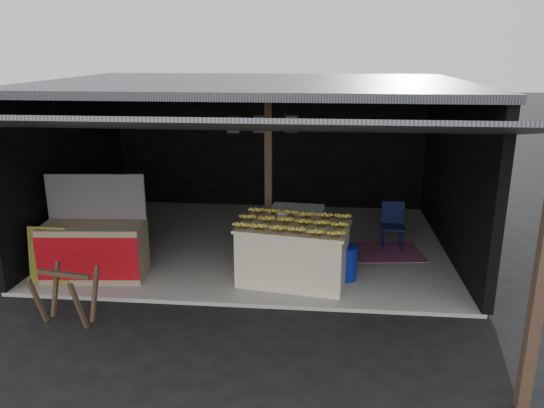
# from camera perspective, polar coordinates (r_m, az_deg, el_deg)

# --- Properties ---
(ground) EXTENTS (80.00, 80.00, 0.00)m
(ground) POSITION_cam_1_polar(r_m,az_deg,el_deg) (7.72, -4.10, -11.01)
(ground) COLOR black
(ground) RESTS_ON ground
(concrete_slab) EXTENTS (7.00, 5.00, 0.06)m
(concrete_slab) POSITION_cam_1_polar(r_m,az_deg,el_deg) (9.97, -1.73, -4.26)
(concrete_slab) COLOR gray
(concrete_slab) RESTS_ON ground
(shophouse) EXTENTS (7.40, 7.29, 3.02)m
(shophouse) POSITION_cam_1_polar(r_m,az_deg,el_deg) (9.75, -1.59, 7.86)
(shophouse) COLOR black
(shophouse) RESTS_ON ground
(banana_table) EXTENTS (1.80, 1.27, 0.92)m
(banana_table) POSITION_cam_1_polar(r_m,az_deg,el_deg) (8.19, 2.31, -5.31)
(banana_table) COLOR silver
(banana_table) RESTS_ON concrete_slab
(banana_pile) EXTENTS (1.66, 1.16, 0.18)m
(banana_pile) POSITION_cam_1_polar(r_m,az_deg,el_deg) (8.01, 2.35, -1.67)
(banana_pile) COLOR gold
(banana_pile) RESTS_ON banana_table
(white_crate) EXTENTS (0.91, 0.66, 0.96)m
(white_crate) POSITION_cam_1_polar(r_m,az_deg,el_deg) (8.91, 2.69, -3.36)
(white_crate) COLOR white
(white_crate) RESTS_ON concrete_slab
(neighbor_stall) EXTENTS (1.61, 0.84, 1.60)m
(neighbor_stall) POSITION_cam_1_polar(r_m,az_deg,el_deg) (8.79, -18.54, -4.49)
(neighbor_stall) COLOR #998466
(neighbor_stall) RESTS_ON concrete_slab
(green_signboard) EXTENTS (0.60, 0.15, 0.91)m
(green_signboard) POSITION_cam_1_polar(r_m,az_deg,el_deg) (8.79, -22.93, -5.17)
(green_signboard) COLOR black
(green_signboard) RESTS_ON concrete_slab
(sawhorse) EXTENTS (0.76, 0.75, 0.74)m
(sawhorse) POSITION_cam_1_polar(r_m,az_deg,el_deg) (7.60, -21.29, -8.73)
(sawhorse) COLOR #4A3225
(sawhorse) RESTS_ON ground
(water_barrel) EXTENTS (0.35, 0.35, 0.51)m
(water_barrel) POSITION_cam_1_polar(r_m,az_deg,el_deg) (8.41, 7.92, -6.36)
(water_barrel) COLOR navy
(water_barrel) RESTS_ON concrete_slab
(plastic_chair) EXTENTS (0.41, 0.41, 0.85)m
(plastic_chair) POSITION_cam_1_polar(r_m,az_deg,el_deg) (9.77, 12.87, -1.84)
(plastic_chair) COLOR #0A0F37
(plastic_chair) RESTS_ON concrete_slab
(magenta_rug) EXTENTS (1.61, 1.18, 0.01)m
(magenta_rug) POSITION_cam_1_polar(r_m,az_deg,el_deg) (9.66, 11.40, -5.08)
(magenta_rug) COLOR #7B1B5A
(magenta_rug) RESTS_ON concrete_slab
(picture_frames) EXTENTS (1.62, 0.04, 0.46)m
(picture_frames) POSITION_cam_1_polar(r_m,az_deg,el_deg) (11.84, -1.14, 8.55)
(picture_frames) COLOR black
(picture_frames) RESTS_ON shophouse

